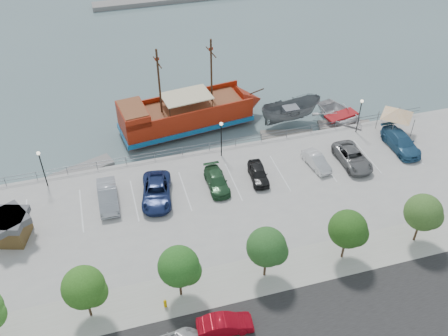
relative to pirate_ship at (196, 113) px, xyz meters
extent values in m
plane|color=slate|center=(0.92, -14.13, -1.88)|extent=(160.00, 160.00, 0.00)
cube|color=black|center=(0.92, -30.13, -0.87)|extent=(100.00, 8.00, 0.04)
cube|color=#A3A292|center=(0.92, -24.13, -0.86)|extent=(100.00, 4.00, 0.05)
cylinder|color=#54595F|center=(0.92, -6.33, 0.07)|extent=(50.00, 0.06, 0.06)
cylinder|color=#54595F|center=(0.92, -6.33, -0.33)|extent=(50.00, 0.06, 0.06)
cube|color=#991F0A|center=(-1.27, -0.16, -0.09)|extent=(15.56, 6.58, 2.45)
cube|color=#105C96|center=(-1.27, -0.16, -0.89)|extent=(15.88, 6.90, 0.57)
cone|color=#991F0A|center=(6.96, 0.89, -0.09)|extent=(3.57, 4.87, 4.53)
cube|color=#991F0A|center=(-7.35, -0.94, 1.80)|extent=(3.40, 5.03, 1.32)
cube|color=brown|center=(-7.35, -0.94, 2.51)|extent=(3.17, 4.64, 0.11)
cube|color=brown|center=(-0.81, -0.10, 1.19)|extent=(12.68, 5.67, 0.14)
cube|color=#991F0A|center=(-1.56, 2.08, 1.47)|extent=(14.99, 2.09, 0.66)
cube|color=#991F0A|center=(-0.99, -2.41, 1.47)|extent=(14.99, 2.09, 0.66)
cylinder|color=#382111|center=(2.00, 0.25, 5.00)|extent=(0.25, 0.25, 7.73)
cylinder|color=#382111|center=(-4.08, -0.52, 5.00)|extent=(0.25, 0.25, 7.73)
cylinder|color=#382111|center=(2.00, 0.25, 7.36)|extent=(0.49, 2.82, 0.13)
cylinder|color=#382111|center=(-4.08, -0.52, 7.36)|extent=(0.49, 2.82, 0.13)
cube|color=beige|center=(-1.09, -0.14, 2.55)|extent=(5.88, 4.25, 0.11)
cylinder|color=#382111|center=(7.61, 0.97, 1.04)|extent=(2.35, 0.45, 0.56)
imported|color=slate|center=(10.92, -2.47, -0.43)|extent=(7.60, 3.15, 2.90)
imported|color=silver|center=(16.84, -4.10, -1.14)|extent=(6.52, 8.08, 1.48)
cube|color=gray|center=(-13.76, -4.93, -1.69)|extent=(7.00, 4.06, 0.39)
cube|color=slate|center=(9.63, -4.93, -1.70)|extent=(6.42, 3.17, 0.35)
cube|color=gray|center=(17.00, -4.93, -1.70)|extent=(6.48, 3.28, 0.36)
cube|color=brown|center=(-20.11, -14.06, 0.14)|extent=(3.46, 3.46, 2.03)
cube|color=#494A4D|center=(-20.11, -14.06, 1.38)|extent=(3.92, 3.92, 0.65)
cylinder|color=slate|center=(19.45, -7.58, 0.29)|extent=(0.08, 0.08, 2.34)
cylinder|color=slate|center=(22.21, -7.42, 0.29)|extent=(0.08, 0.08, 2.34)
cylinder|color=slate|center=(19.61, -10.34, 0.29)|extent=(0.08, 0.08, 2.34)
cylinder|color=slate|center=(22.37, -10.18, 0.29)|extent=(0.08, 0.08, 2.34)
pyramid|color=silver|center=(20.91, -8.88, 2.36)|extent=(4.71, 4.71, 0.96)
imported|color=#AA0817|center=(-4.63, -28.16, -0.19)|extent=(4.32, 1.90, 1.38)
cylinder|color=#EAB101|center=(-8.48, -24.93, -0.57)|extent=(0.25, 0.25, 0.62)
sphere|color=#EAB101|center=(-8.48, -24.93, -0.23)|extent=(0.27, 0.27, 0.27)
cylinder|color=black|center=(-17.08, -7.63, 1.12)|extent=(0.12, 0.12, 4.00)
sphere|color=#FFF2CC|center=(-17.08, -7.63, 3.22)|extent=(0.36, 0.36, 0.36)
cylinder|color=black|center=(0.92, -7.63, 1.12)|extent=(0.12, 0.12, 4.00)
sphere|color=#FFF2CC|center=(0.92, -7.63, 3.22)|extent=(0.36, 0.36, 0.36)
cylinder|color=black|center=(16.92, -7.63, 1.12)|extent=(0.12, 0.12, 4.00)
sphere|color=#FFF2CC|center=(16.92, -7.63, 3.22)|extent=(0.36, 0.36, 0.36)
cylinder|color=#473321|center=(-14.08, -24.13, 0.22)|extent=(0.20, 0.20, 2.20)
sphere|color=#295A18|center=(-14.08, -24.13, 2.52)|extent=(3.20, 3.20, 3.20)
sphere|color=#295A18|center=(-13.48, -24.43, 2.12)|extent=(2.20, 2.20, 2.20)
cylinder|color=#473321|center=(-7.08, -24.13, 0.22)|extent=(0.20, 0.20, 2.20)
sphere|color=#215319|center=(-7.08, -24.13, 2.52)|extent=(3.20, 3.20, 3.20)
sphere|color=#215319|center=(-6.48, -24.43, 2.12)|extent=(2.20, 2.20, 2.20)
cylinder|color=#473321|center=(-0.08, -24.13, 0.22)|extent=(0.20, 0.20, 2.20)
sphere|color=#224C1D|center=(-0.08, -24.13, 2.52)|extent=(3.20, 3.20, 3.20)
sphere|color=#224C1D|center=(0.52, -24.43, 2.12)|extent=(2.20, 2.20, 2.20)
cylinder|color=#473321|center=(6.92, -24.13, 0.22)|extent=(0.20, 0.20, 2.20)
sphere|color=#214914|center=(6.92, -24.13, 2.52)|extent=(3.20, 3.20, 3.20)
sphere|color=#214914|center=(7.52, -24.43, 2.12)|extent=(2.20, 2.20, 2.20)
cylinder|color=#473321|center=(13.92, -24.13, 0.22)|extent=(0.20, 0.20, 2.20)
sphere|color=#335621|center=(13.92, -24.13, 2.52)|extent=(3.20, 3.20, 3.20)
sphere|color=#335621|center=(14.52, -24.43, 2.12)|extent=(2.20, 2.20, 2.20)
imported|color=#999EA5|center=(-11.47, -11.78, -0.04)|extent=(1.87, 5.12, 1.68)
imported|color=navy|center=(-6.90, -12.42, -0.06)|extent=(3.76, 6.32, 1.64)
imported|color=#26512E|center=(-0.89, -12.33, -0.20)|extent=(1.94, 4.70, 1.36)
imported|color=black|center=(3.45, -12.37, -0.18)|extent=(2.07, 4.27, 1.41)
imported|color=silver|center=(9.93, -12.10, -0.22)|extent=(1.96, 4.18, 1.33)
imported|color=slate|center=(13.75, -12.68, -0.11)|extent=(2.58, 5.54, 1.54)
imported|color=#28577C|center=(20.03, -11.74, -0.05)|extent=(2.36, 5.76, 1.67)
camera|label=1|loc=(-10.56, -48.54, 31.78)|focal=40.00mm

